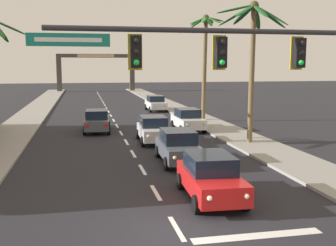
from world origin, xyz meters
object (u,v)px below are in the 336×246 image
Objects in this scene: traffic_signal_mast at (269,69)px; sedan_fifth_in_queue at (153,129)px; sedan_parked_mid_kerb at (188,119)px; sedan_parked_nearest_kerb at (156,103)px; sedan_third_in_queue at (178,146)px; palm_right_second at (252,39)px; sedan_oncoming_far at (97,121)px; town_gateway_arch at (96,67)px; sedan_lead_at_stop_bar at (210,176)px; palm_right_third at (205,47)px.

traffic_signal_mast reaches higher than sedan_fifth_in_queue.
sedan_parked_nearest_kerb is at bearing 90.00° from sedan_parked_mid_kerb.
palm_right_second reaches higher than sedan_third_in_queue.
palm_right_second is at bearing -18.65° from sedan_fifth_in_queue.
town_gateway_arch is (1.71, 50.31, 3.76)m from sedan_oncoming_far.
sedan_fifth_in_queue is 0.30× the size of town_gateway_arch.
sedan_fifth_in_queue is at bearing 92.73° from sedan_third_in_queue.
sedan_third_in_queue is at bearing -107.06° from sedan_parked_mid_kerb.
palm_right_third reaches higher than sedan_lead_at_stop_bar.
sedan_lead_at_stop_bar is 0.51× the size of palm_right_second.
sedan_third_in_queue is 24.55m from sedan_parked_nearest_kerb.
sedan_parked_mid_kerb is at bearing 51.35° from sedan_fifth_in_queue.
palm_right_second is (5.56, 3.95, 5.71)m from sedan_third_in_queue.
palm_right_third is 46.75m from town_gateway_arch.
palm_right_third reaches higher than town_gateway_arch.
town_gateway_arch is (-5.15, 51.01, 3.76)m from sedan_parked_mid_kerb.
sedan_third_in_queue is at bearing -71.04° from sedan_oncoming_far.
sedan_oncoming_far and sedan_parked_nearest_kerb have the same top height.
sedan_third_in_queue is (0.16, 5.92, 0.00)m from sedan_lead_at_stop_bar.
sedan_third_in_queue is 0.48× the size of palm_right_third.
sedan_third_in_queue is at bearing 96.45° from traffic_signal_mast.
palm_right_third is at bearing 77.97° from traffic_signal_mast.
palm_right_second is at bearing 69.29° from traffic_signal_mast.
town_gateway_arch is (-1.75, 55.27, 3.76)m from sedan_fifth_in_queue.
sedan_parked_nearest_kerb is at bearing 96.80° from palm_right_second.
town_gateway_arch reaches higher than sedan_oncoming_far.
sedan_parked_mid_kerb is at bearing -5.81° from sedan_oncoming_far.
sedan_fifth_in_queue is at bearing -100.47° from sedan_parked_nearest_kerb.
sedan_parked_mid_kerb is 0.48× the size of palm_right_third.
sedan_fifth_in_queue is at bearing -88.19° from town_gateway_arch.
sedan_parked_nearest_kerb is 37.39m from town_gateway_arch.
palm_right_third is at bearing 56.07° from sedan_fifth_in_queue.
sedan_parked_mid_kerb is (3.13, 10.18, 0.00)m from sedan_third_in_queue.
palm_right_second is (5.72, 9.87, 5.71)m from sedan_lead_at_stop_bar.
traffic_signal_mast reaches higher than sedan_parked_nearest_kerb.
sedan_parked_mid_kerb is 8.08m from palm_right_third.
sedan_lead_at_stop_bar is 11.85m from sedan_fifth_in_queue.
sedan_fifth_in_queue is at bearing -128.65° from sedan_parked_mid_kerb.
palm_right_second is (2.43, -20.40, 5.71)m from sedan_parked_nearest_kerb.
sedan_oncoming_far is at bearing -117.00° from sedan_parked_nearest_kerb.
town_gateway_arch reaches higher than sedan_parked_mid_kerb.
town_gateway_arch is (-2.97, 69.47, -0.25)m from traffic_signal_mast.
palm_right_third is (2.81, -9.19, 5.71)m from sedan_parked_nearest_kerb.
palm_right_third is (9.67, 4.28, 5.71)m from sedan_oncoming_far.
sedan_lead_at_stop_bar is at bearing -89.40° from sedan_fifth_in_queue.
sedan_fifth_in_queue is 18.74m from sedan_parked_nearest_kerb.
sedan_lead_at_stop_bar is at bearing -91.54° from sedan_third_in_queue.
sedan_parked_mid_kerb is (-0.00, -14.17, 0.00)m from sedan_parked_nearest_kerb.
sedan_lead_at_stop_bar is 1.00× the size of sedan_oncoming_far.
sedan_parked_nearest_kerb is 0.50× the size of palm_right_second.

